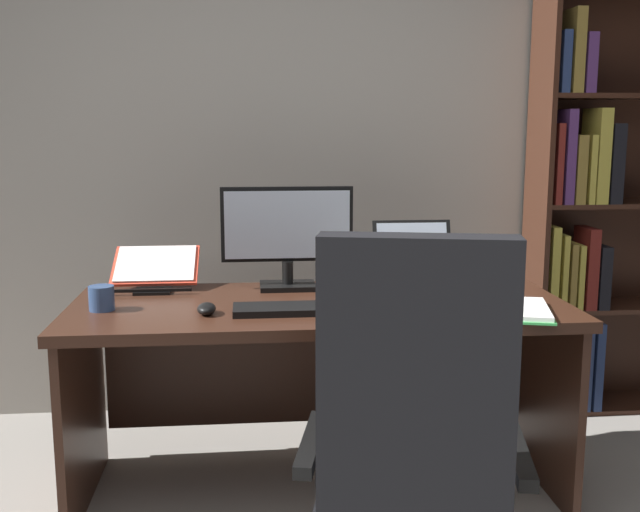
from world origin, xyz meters
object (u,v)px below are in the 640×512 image
Objects in this scene: laptop at (418,272)px; pen at (390,294)px; open_binder at (482,308)px; office_chair at (413,475)px; computer_mouse at (207,309)px; coffee_mug at (102,298)px; notepad at (384,297)px; monitor at (287,237)px; desk at (317,347)px; reading_stand_with_book at (155,268)px; bookshelf at (604,216)px; keyboard at (294,309)px.

laptop is 2.36× the size of pen.
pen is (-0.28, 0.23, 0.00)m from open_binder.
office_chair is 10.83× the size of computer_mouse.
coffee_mug is at bearing -175.08° from pen.
monitor is at bearing 149.37° from notepad.
computer_mouse is at bearing -150.82° from desk.
office_chair is at bearing -105.08° from open_binder.
laptop is 1.58× the size of notepad.
reading_stand_with_book is 0.93m from notepad.
notepad is at bearing 15.79° from computer_mouse.
reading_stand_with_book is at bearing 68.96° from coffee_mug.
office_chair reaches higher than reading_stand_with_book.
computer_mouse is at bearing 140.32° from office_chair.
notepad is (-0.18, -0.22, -0.05)m from laptop.
bookshelf is 22.79× the size of coffee_mug.
computer_mouse is 0.96m from open_binder.
open_binder is (1.18, -0.52, -0.07)m from reading_stand_with_book.
computer_mouse is 0.52m from reading_stand_with_book.
coffee_mug is (-0.67, -0.30, -0.16)m from monitor.
computer_mouse reaches higher than pen.
open_binder is 2.51× the size of notepad.
keyboard is (-1.54, -0.89, -0.20)m from bookshelf.
computer_mouse is 0.50× the size of notepad.
bookshelf is at bearing 25.67° from computer_mouse.
open_binder is 3.76× the size of pen.
office_chair is at bearing -96.70° from pen.
office_chair is (0.16, -0.95, -0.07)m from desk.
coffee_mug is (-0.14, -0.37, -0.03)m from reading_stand_with_book.
office_chair is 0.96m from computer_mouse.
reading_stand_with_book is 2.42× the size of pen.
office_chair is at bearing -56.34° from reading_stand_with_book.
desk is at bearing 112.04° from office_chair.
keyboard reaches higher than notepad.
computer_mouse is (-0.30, 0.00, 0.01)m from keyboard.
coffee_mug reaches higher than desk.
notepad is (0.88, -0.28, -0.07)m from reading_stand_with_book.
desk is 0.97m from office_chair.
keyboard is 0.42m from pen.
bookshelf is 2.06m from computer_mouse.
desk is 5.48× the size of laptop.
desk is 0.45m from monitor.
keyboard is at bearing -90.00° from monitor.
open_binder is at bearing -34.04° from monitor.
coffee_mug is at bearing -170.44° from desk.
bookshelf reaches higher than reading_stand_with_book.
monitor is (-0.27, 1.12, 0.47)m from office_chair.
monitor is at bearing 121.48° from desk.
bookshelf is (1.44, 0.66, 0.41)m from desk.
office_chair is at bearing -80.23° from desk.
pen is (0.02, 0.00, 0.01)m from notepad.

